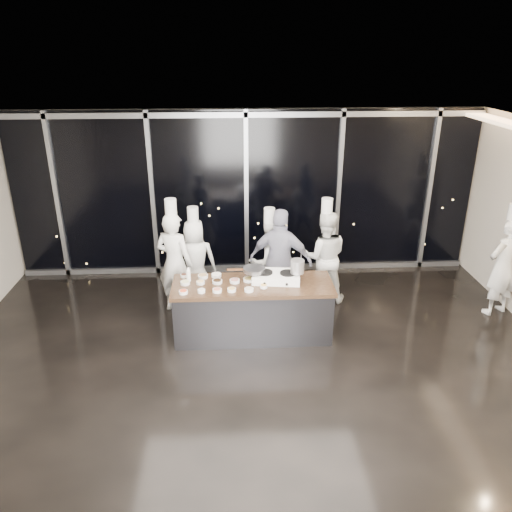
# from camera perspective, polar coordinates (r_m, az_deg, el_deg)

# --- Properties ---
(ground) EXTENTS (9.00, 9.00, 0.00)m
(ground) POSITION_cam_1_polar(r_m,az_deg,el_deg) (7.31, -0.02, -12.67)
(ground) COLOR black
(ground) RESTS_ON ground
(room_shell) EXTENTS (9.02, 7.02, 3.21)m
(room_shell) POSITION_cam_1_polar(r_m,az_deg,el_deg) (6.29, 1.58, 4.26)
(room_shell) COLOR #BEB3A2
(room_shell) RESTS_ON ground
(window_wall) EXTENTS (8.90, 0.11, 3.20)m
(window_wall) POSITION_cam_1_polar(r_m,az_deg,el_deg) (9.75, -1.12, 7.08)
(window_wall) COLOR black
(window_wall) RESTS_ON ground
(demo_counter) EXTENTS (2.46, 0.86, 0.90)m
(demo_counter) POSITION_cam_1_polar(r_m,az_deg,el_deg) (7.83, -0.38, -6.14)
(demo_counter) COLOR #36363B
(demo_counter) RESTS_ON ground
(stove) EXTENTS (0.78, 0.54, 0.14)m
(stove) POSITION_cam_1_polar(r_m,az_deg,el_deg) (7.72, 2.32, -2.36)
(stove) COLOR white
(stove) RESTS_ON demo_counter
(frying_pan) EXTENTS (0.61, 0.38, 0.06)m
(frying_pan) POSITION_cam_1_polar(r_m,az_deg,el_deg) (7.70, -0.27, -1.54)
(frying_pan) COLOR gray
(frying_pan) RESTS_ON stove
(stock_pot) EXTENTS (0.23, 0.23, 0.21)m
(stock_pot) POSITION_cam_1_polar(r_m,az_deg,el_deg) (7.64, 4.75, -1.20)
(stock_pot) COLOR #B6B6B9
(stock_pot) RESTS_ON stove
(prep_bowls) EXTENTS (1.34, 0.70, 0.05)m
(prep_bowls) POSITION_cam_1_polar(r_m,az_deg,el_deg) (7.62, -4.38, -3.08)
(prep_bowls) COLOR white
(prep_bowls) RESTS_ON demo_counter
(squeeze_bottle) EXTENTS (0.07, 0.07, 0.24)m
(squeeze_bottle) POSITION_cam_1_polar(r_m,az_deg,el_deg) (7.74, -7.73, -2.08)
(squeeze_bottle) COLOR white
(squeeze_bottle) RESTS_ON demo_counter
(chef_far_left) EXTENTS (0.76, 0.65, 2.00)m
(chef_far_left) POSITION_cam_1_polar(r_m,az_deg,el_deg) (8.48, -9.30, -0.68)
(chef_far_left) COLOR white
(chef_far_left) RESTS_ON ground
(chef_left) EXTENTS (0.75, 0.50, 1.73)m
(chef_left) POSITION_cam_1_polar(r_m,az_deg,el_deg) (8.88, -6.97, -0.40)
(chef_left) COLOR white
(chef_left) RESTS_ON ground
(chef_center) EXTENTS (0.88, 0.77, 1.74)m
(chef_center) POSITION_cam_1_polar(r_m,az_deg,el_deg) (8.75, 1.49, -0.59)
(chef_center) COLOR white
(chef_center) RESTS_ON ground
(guest) EXTENTS (1.15, 0.74, 1.82)m
(guest) POSITION_cam_1_polar(r_m,az_deg,el_deg) (8.40, 2.84, -0.58)
(guest) COLOR #141437
(guest) RESTS_ON ground
(chef_right) EXTENTS (0.87, 0.71, 1.90)m
(chef_right) POSITION_cam_1_polar(r_m,az_deg,el_deg) (8.84, 7.79, -0.02)
(chef_right) COLOR white
(chef_right) RESTS_ON ground
(chef_side) EXTENTS (0.74, 0.62, 1.94)m
(chef_side) POSITION_cam_1_polar(r_m,az_deg,el_deg) (9.26, 26.37, -0.99)
(chef_side) COLOR white
(chef_side) RESTS_ON ground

